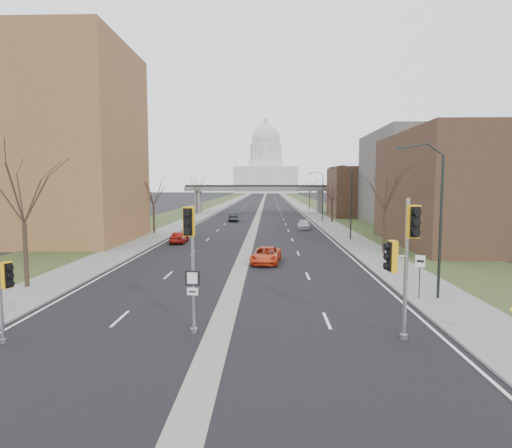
{
  "coord_description": "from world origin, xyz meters",
  "views": [
    {
      "loc": [
        2.19,
        -18.0,
        6.5
      ],
      "look_at": [
        1.33,
        11.55,
        3.78
      ],
      "focal_mm": 30.0,
      "sensor_mm": 36.0,
      "label": 1
    }
  ],
  "objects_px": {
    "car_left_far": "(233,217)",
    "speed_limit_sign": "(420,269)",
    "car_right_near": "(266,255)",
    "car_right_mid": "(304,225)",
    "car_left_near": "(179,237)",
    "signal_pole_right": "(404,249)",
    "signal_pole_median": "(191,246)"
  },
  "relations": [
    {
      "from": "car_left_near",
      "to": "car_left_far",
      "type": "relative_size",
      "value": 0.85
    },
    {
      "from": "signal_pole_right",
      "to": "car_left_near",
      "type": "relative_size",
      "value": 1.46
    },
    {
      "from": "car_left_near",
      "to": "car_right_mid",
      "type": "bearing_deg",
      "value": -134.99
    },
    {
      "from": "car_left_near",
      "to": "car_right_near",
      "type": "xyz_separation_m",
      "value": [
        9.81,
        -12.14,
        -0.03
      ]
    },
    {
      "from": "car_left_near",
      "to": "car_right_mid",
      "type": "relative_size",
      "value": 0.94
    },
    {
      "from": "car_left_far",
      "to": "car_right_near",
      "type": "relative_size",
      "value": 1.0
    },
    {
      "from": "car_left_near",
      "to": "speed_limit_sign",
      "type": "bearing_deg",
      "value": 127.93
    },
    {
      "from": "speed_limit_sign",
      "to": "car_left_far",
      "type": "xyz_separation_m",
      "value": [
        -14.74,
        51.84,
        -1.01
      ]
    },
    {
      "from": "signal_pole_median",
      "to": "car_right_mid",
      "type": "relative_size",
      "value": 1.3
    },
    {
      "from": "car_left_far",
      "to": "speed_limit_sign",
      "type": "bearing_deg",
      "value": 101.98
    },
    {
      "from": "car_right_mid",
      "to": "signal_pole_median",
      "type": "bearing_deg",
      "value": -96.99
    },
    {
      "from": "signal_pole_median",
      "to": "speed_limit_sign",
      "type": "relative_size",
      "value": 2.29
    },
    {
      "from": "speed_limit_sign",
      "to": "car_left_near",
      "type": "distance_m",
      "value": 29.81
    },
    {
      "from": "signal_pole_median",
      "to": "car_right_near",
      "type": "xyz_separation_m",
      "value": [
        3.11,
        17.2,
        -3.25
      ]
    },
    {
      "from": "car_right_near",
      "to": "car_right_mid",
      "type": "height_order",
      "value": "car_right_near"
    },
    {
      "from": "speed_limit_sign",
      "to": "signal_pole_right",
      "type": "bearing_deg",
      "value": -94.5
    },
    {
      "from": "speed_limit_sign",
      "to": "car_left_near",
      "type": "bearing_deg",
      "value": 148.68
    },
    {
      "from": "signal_pole_right",
      "to": "car_right_mid",
      "type": "distance_m",
      "value": 45.36
    },
    {
      "from": "signal_pole_median",
      "to": "car_left_far",
      "type": "bearing_deg",
      "value": 98.43
    },
    {
      "from": "speed_limit_sign",
      "to": "car_right_near",
      "type": "xyz_separation_m",
      "value": [
        -8.69,
        11.2,
        -1.14
      ]
    },
    {
      "from": "signal_pole_right",
      "to": "car_right_mid",
      "type": "xyz_separation_m",
      "value": [
        -0.33,
        45.24,
        -3.27
      ]
    },
    {
      "from": "car_left_far",
      "to": "car_right_mid",
      "type": "height_order",
      "value": "car_left_far"
    },
    {
      "from": "signal_pole_right",
      "to": "car_left_near",
      "type": "bearing_deg",
      "value": 111.95
    },
    {
      "from": "car_right_near",
      "to": "car_right_mid",
      "type": "bearing_deg",
      "value": 85.31
    },
    {
      "from": "speed_limit_sign",
      "to": "car_right_near",
      "type": "relative_size",
      "value": 0.51
    },
    {
      "from": "car_left_far",
      "to": "car_right_near",
      "type": "height_order",
      "value": "car_left_far"
    },
    {
      "from": "car_right_near",
      "to": "speed_limit_sign",
      "type": "bearing_deg",
      "value": -45.86
    },
    {
      "from": "signal_pole_right",
      "to": "car_left_far",
      "type": "relative_size",
      "value": 1.24
    },
    {
      "from": "signal_pole_median",
      "to": "signal_pole_right",
      "type": "relative_size",
      "value": 0.94
    },
    {
      "from": "signal_pole_median",
      "to": "signal_pole_right",
      "type": "distance_m",
      "value": 8.83
    },
    {
      "from": "signal_pole_right",
      "to": "car_left_near",
      "type": "xyz_separation_m",
      "value": [
        -15.52,
        29.81,
        -3.21
      ]
    },
    {
      "from": "signal_pole_median",
      "to": "car_right_mid",
      "type": "bearing_deg",
      "value": 84.79
    }
  ]
}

